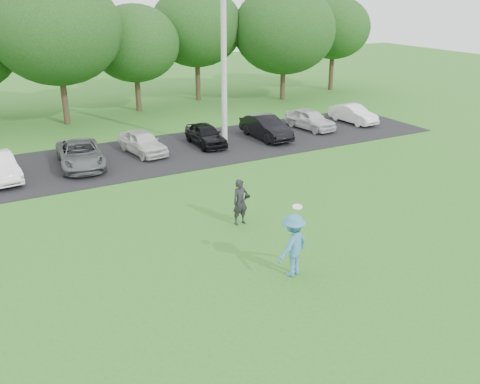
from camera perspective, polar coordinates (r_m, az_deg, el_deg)
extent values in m
plane|color=#2D7020|center=(15.89, 6.16, -8.39)|extent=(100.00, 100.00, 0.00)
cube|color=black|center=(26.70, -9.89, 3.87)|extent=(32.00, 6.50, 0.03)
cylinder|color=#A9A8A3|center=(26.48, -1.75, 15.26)|extent=(0.28, 0.28, 10.19)
imported|color=teal|center=(15.27, 5.66, -5.67)|extent=(1.38, 1.09, 1.88)
cylinder|color=white|center=(14.51, 6.14, -1.58)|extent=(0.28, 0.27, 0.10)
imported|color=black|center=(18.46, 0.04, -1.07)|extent=(0.62, 0.43, 1.64)
cube|color=black|center=(18.31, 0.80, -0.46)|extent=(0.15, 0.11, 0.10)
imported|color=#575A5F|center=(25.56, -16.66, 3.88)|extent=(2.37, 4.33, 1.15)
imported|color=silver|center=(26.85, -10.34, 5.24)|extent=(1.81, 3.51, 1.14)
imported|color=black|center=(27.94, -3.69, 6.14)|extent=(1.47, 3.35, 1.12)
imported|color=black|center=(29.17, 2.78, 6.90)|extent=(1.35, 3.72, 1.22)
imported|color=silver|center=(31.42, 7.49, 7.72)|extent=(1.77, 3.52, 1.15)
imported|color=silver|center=(33.35, 12.00, 8.15)|extent=(1.38, 3.34, 1.07)
cylinder|color=#38281C|center=(34.01, -18.17, 9.16)|extent=(0.36, 0.36, 2.70)
ellipsoid|color=#214C19|center=(33.47, -19.00, 16.08)|extent=(7.42, 7.42, 6.31)
cylinder|color=#38281C|center=(36.60, -10.82, 10.22)|extent=(0.36, 0.36, 2.20)
ellipsoid|color=#214C19|center=(36.15, -11.18, 15.29)|extent=(5.76, 5.76, 4.90)
cylinder|color=#38281C|center=(39.62, -4.51, 11.70)|extent=(0.36, 0.36, 2.70)
ellipsoid|color=#214C19|center=(39.19, -4.68, 17.17)|extent=(6.50, 6.50, 5.53)
cylinder|color=#38281C|center=(39.86, 4.57, 11.39)|extent=(0.36, 0.36, 2.20)
ellipsoid|color=#214C19|center=(39.40, 4.74, 16.86)|extent=(7.24, 7.24, 6.15)
cylinder|color=#38281C|center=(44.13, 9.70, 12.43)|extent=(0.36, 0.36, 2.70)
ellipsoid|color=#214C19|center=(43.76, 9.98, 16.89)|extent=(5.58, 5.58, 4.74)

